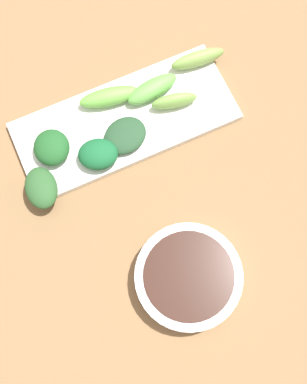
% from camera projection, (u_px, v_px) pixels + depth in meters
% --- Properties ---
extents(tabletop, '(2.10, 2.10, 0.02)m').
position_uv_depth(tabletop, '(161.00, 200.00, 0.72)').
color(tabletop, brown).
rests_on(tabletop, ground).
extents(sauce_bowl, '(0.14, 0.14, 0.03)m').
position_uv_depth(sauce_bowl, '(188.00, 277.00, 0.66)').
color(sauce_bowl, white).
rests_on(sauce_bowl, tabletop).
extents(serving_plate, '(0.14, 0.33, 0.01)m').
position_uv_depth(serving_plate, '(123.00, 122.00, 0.73)').
color(serving_plate, white).
rests_on(serving_plate, tabletop).
extents(broccoli_stalk_0, '(0.03, 0.07, 0.03)m').
position_uv_depth(broccoli_stalk_0, '(174.00, 101.00, 0.72)').
color(broccoli_stalk_0, '#73A547').
rests_on(broccoli_stalk_0, serving_plate).
extents(broccoli_leafy_1, '(0.06, 0.06, 0.03)m').
position_uv_depth(broccoli_leafy_1, '(52.00, 147.00, 0.70)').
color(broccoli_leafy_1, '#1E5525').
rests_on(broccoli_leafy_1, serving_plate).
extents(broccoli_stalk_2, '(0.04, 0.09, 0.03)m').
position_uv_depth(broccoli_stalk_2, '(109.00, 97.00, 0.72)').
color(broccoli_stalk_2, '#66AE42').
rests_on(broccoli_stalk_2, serving_plate).
extents(broccoli_leafy_3, '(0.07, 0.05, 0.03)m').
position_uv_depth(broccoli_leafy_3, '(41.00, 188.00, 0.68)').
color(broccoli_leafy_3, '#2A562A').
rests_on(broccoli_leafy_3, serving_plate).
extents(broccoli_leafy_4, '(0.07, 0.08, 0.02)m').
position_uv_depth(broccoli_leafy_4, '(125.00, 135.00, 0.71)').
color(broccoli_leafy_4, '#24472A').
rests_on(broccoli_leafy_4, serving_plate).
extents(broccoli_leafy_5, '(0.06, 0.07, 0.03)m').
position_uv_depth(broccoli_leafy_5, '(98.00, 154.00, 0.70)').
color(broccoli_leafy_5, '#175C30').
rests_on(broccoli_leafy_5, serving_plate).
extents(broccoli_stalk_6, '(0.03, 0.09, 0.03)m').
position_uv_depth(broccoli_stalk_6, '(198.00, 59.00, 0.74)').
color(broccoli_stalk_6, '#789F49').
rests_on(broccoli_stalk_6, serving_plate).
extents(broccoli_stalk_7, '(0.04, 0.09, 0.03)m').
position_uv_depth(broccoli_stalk_7, '(152.00, 89.00, 0.73)').
color(broccoli_stalk_7, '#5FA646').
rests_on(broccoli_stalk_7, serving_plate).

